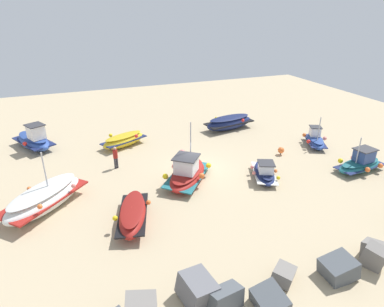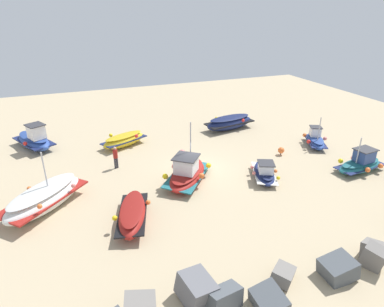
{
  "view_description": "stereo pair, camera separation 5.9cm",
  "coord_description": "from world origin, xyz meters",
  "px_view_note": "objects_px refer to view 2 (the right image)",
  "views": [
    {
      "loc": [
        7.78,
        19.0,
        10.52
      ],
      "look_at": [
        0.06,
        -1.04,
        0.9
      ],
      "focal_mm": 30.94,
      "sensor_mm": 36.0,
      "label": 1
    },
    {
      "loc": [
        7.72,
        19.02,
        10.52
      ],
      "look_at": [
        0.06,
        -1.04,
        0.9
      ],
      "focal_mm": 30.94,
      "sensor_mm": 36.0,
      "label": 2
    }
  ],
  "objects_px": {
    "fishing_boat_4": "(361,164)",
    "fishing_boat_5": "(264,172)",
    "fishing_boat_3": "(315,140)",
    "fishing_boat_8": "(44,198)",
    "mooring_buoy_1": "(281,150)",
    "fishing_boat_2": "(229,122)",
    "fishing_boat_6": "(132,214)",
    "fishing_boat_0": "(124,140)",
    "mooring_buoy_0": "(182,152)",
    "person_walking": "(115,156)",
    "fishing_boat_7": "(34,140)",
    "fishing_boat_1": "(187,173)"
  },
  "relations": [
    {
      "from": "person_walking",
      "to": "mooring_buoy_1",
      "type": "relative_size",
      "value": 2.61
    },
    {
      "from": "fishing_boat_3",
      "to": "fishing_boat_6",
      "type": "bearing_deg",
      "value": 133.93
    },
    {
      "from": "fishing_boat_2",
      "to": "fishing_boat_4",
      "type": "bearing_deg",
      "value": -77.65
    },
    {
      "from": "fishing_boat_0",
      "to": "fishing_boat_5",
      "type": "height_order",
      "value": "fishing_boat_5"
    },
    {
      "from": "fishing_boat_2",
      "to": "fishing_boat_3",
      "type": "relative_size",
      "value": 1.49
    },
    {
      "from": "mooring_buoy_1",
      "to": "fishing_boat_2",
      "type": "bearing_deg",
      "value": -80.72
    },
    {
      "from": "fishing_boat_0",
      "to": "person_walking",
      "type": "bearing_deg",
      "value": 46.19
    },
    {
      "from": "fishing_boat_2",
      "to": "mooring_buoy_1",
      "type": "xyz_separation_m",
      "value": [
        -1.08,
        6.62,
        -0.28
      ]
    },
    {
      "from": "fishing_boat_4",
      "to": "mooring_buoy_0",
      "type": "xyz_separation_m",
      "value": [
        10.71,
        -6.72,
        -0.19
      ]
    },
    {
      "from": "fishing_boat_8",
      "to": "mooring_buoy_1",
      "type": "distance_m",
      "value": 16.83
    },
    {
      "from": "fishing_boat_2",
      "to": "fishing_boat_6",
      "type": "xyz_separation_m",
      "value": [
        11.33,
        11.17,
        -0.13
      ]
    },
    {
      "from": "fishing_boat_8",
      "to": "mooring_buoy_0",
      "type": "distance_m",
      "value": 10.37
    },
    {
      "from": "fishing_boat_4",
      "to": "person_walking",
      "type": "bearing_deg",
      "value": 151.6
    },
    {
      "from": "fishing_boat_1",
      "to": "fishing_boat_6",
      "type": "relative_size",
      "value": 1.09
    },
    {
      "from": "fishing_boat_0",
      "to": "fishing_boat_6",
      "type": "height_order",
      "value": "fishing_boat_0"
    },
    {
      "from": "person_walking",
      "to": "mooring_buoy_0",
      "type": "relative_size",
      "value": 2.89
    },
    {
      "from": "fishing_boat_3",
      "to": "person_walking",
      "type": "distance_m",
      "value": 16.0
    },
    {
      "from": "person_walking",
      "to": "fishing_boat_0",
      "type": "bearing_deg",
      "value": 143.6
    },
    {
      "from": "fishing_boat_3",
      "to": "mooring_buoy_1",
      "type": "relative_size",
      "value": 5.44
    },
    {
      "from": "fishing_boat_3",
      "to": "fishing_boat_4",
      "type": "bearing_deg",
      "value": -155.95
    },
    {
      "from": "fishing_boat_2",
      "to": "person_walking",
      "type": "relative_size",
      "value": 3.09
    },
    {
      "from": "person_walking",
      "to": "mooring_buoy_0",
      "type": "xyz_separation_m",
      "value": [
        -5.02,
        -0.24,
        -0.59
      ]
    },
    {
      "from": "mooring_buoy_0",
      "to": "mooring_buoy_1",
      "type": "height_order",
      "value": "mooring_buoy_1"
    },
    {
      "from": "fishing_boat_2",
      "to": "mooring_buoy_1",
      "type": "height_order",
      "value": "fishing_boat_2"
    },
    {
      "from": "fishing_boat_6",
      "to": "mooring_buoy_0",
      "type": "relative_size",
      "value": 7.6
    },
    {
      "from": "fishing_boat_2",
      "to": "mooring_buoy_0",
      "type": "height_order",
      "value": "fishing_boat_2"
    },
    {
      "from": "fishing_boat_4",
      "to": "fishing_boat_5",
      "type": "distance_m",
      "value": 6.95
    },
    {
      "from": "fishing_boat_1",
      "to": "fishing_boat_6",
      "type": "xyz_separation_m",
      "value": [
        4.23,
        3.14,
        -0.1
      ]
    },
    {
      "from": "fishing_boat_3",
      "to": "fishing_boat_4",
      "type": "distance_m",
      "value": 4.87
    },
    {
      "from": "fishing_boat_1",
      "to": "fishing_boat_7",
      "type": "distance_m",
      "value": 13.56
    },
    {
      "from": "fishing_boat_5",
      "to": "mooring_buoy_1",
      "type": "relative_size",
      "value": 5.72
    },
    {
      "from": "fishing_boat_6",
      "to": "fishing_boat_0",
      "type": "bearing_deg",
      "value": 8.32
    },
    {
      "from": "fishing_boat_3",
      "to": "fishing_boat_7",
      "type": "relative_size",
      "value": 0.75
    },
    {
      "from": "fishing_boat_4",
      "to": "fishing_boat_3",
      "type": "bearing_deg",
      "value": 81.83
    },
    {
      "from": "fishing_boat_6",
      "to": "person_walking",
      "type": "relative_size",
      "value": 2.63
    },
    {
      "from": "fishing_boat_3",
      "to": "fishing_boat_7",
      "type": "height_order",
      "value": "fishing_boat_3"
    },
    {
      "from": "fishing_boat_1",
      "to": "fishing_boat_5",
      "type": "distance_m",
      "value": 5.12
    },
    {
      "from": "fishing_boat_1",
      "to": "fishing_boat_4",
      "type": "xyz_separation_m",
      "value": [
        -11.72,
        2.83,
        -0.08
      ]
    },
    {
      "from": "fishing_boat_7",
      "to": "person_walking",
      "type": "relative_size",
      "value": 2.77
    },
    {
      "from": "fishing_boat_6",
      "to": "fishing_boat_7",
      "type": "relative_size",
      "value": 0.95
    },
    {
      "from": "fishing_boat_5",
      "to": "person_walking",
      "type": "bearing_deg",
      "value": -96.0
    },
    {
      "from": "fishing_boat_3",
      "to": "mooring_buoy_0",
      "type": "height_order",
      "value": "fishing_boat_3"
    },
    {
      "from": "fishing_boat_5",
      "to": "person_walking",
      "type": "relative_size",
      "value": 2.19
    },
    {
      "from": "fishing_boat_6",
      "to": "fishing_boat_3",
      "type": "bearing_deg",
      "value": -56.03
    },
    {
      "from": "fishing_boat_3",
      "to": "fishing_boat_4",
      "type": "relative_size",
      "value": 0.88
    },
    {
      "from": "fishing_boat_1",
      "to": "mooring_buoy_0",
      "type": "height_order",
      "value": "fishing_boat_1"
    },
    {
      "from": "fishing_boat_4",
      "to": "fishing_boat_6",
      "type": "height_order",
      "value": "fishing_boat_4"
    },
    {
      "from": "fishing_boat_0",
      "to": "fishing_boat_3",
      "type": "relative_size",
      "value": 1.19
    },
    {
      "from": "fishing_boat_8",
      "to": "mooring_buoy_1",
      "type": "height_order",
      "value": "fishing_boat_8"
    },
    {
      "from": "fishing_boat_3",
      "to": "fishing_boat_8",
      "type": "distance_m",
      "value": 20.58
    }
  ]
}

